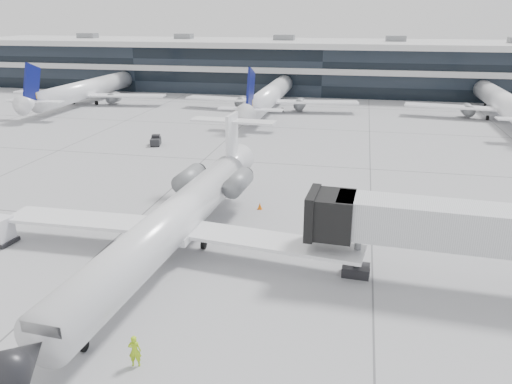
# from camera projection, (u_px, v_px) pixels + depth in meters

# --- Properties ---
(ground) EXTENTS (220.00, 220.00, 0.00)m
(ground) POSITION_uv_depth(u_px,v_px,m) (247.00, 231.00, 41.02)
(ground) COLOR gray
(ground) RESTS_ON ground
(terminal) EXTENTS (170.00, 22.00, 10.00)m
(terminal) POSITION_uv_depth(u_px,v_px,m) (326.00, 69.00, 114.90)
(terminal) COLOR black
(terminal) RESTS_ON ground
(bg_jet_left) EXTENTS (32.00, 40.00, 9.60)m
(bg_jet_left) POSITION_uv_depth(u_px,v_px,m) (90.00, 103.00, 100.42)
(bg_jet_left) COLOR white
(bg_jet_left) RESTS_ON ground
(bg_jet_center) EXTENTS (32.00, 40.00, 9.60)m
(bg_jet_center) POSITION_uv_depth(u_px,v_px,m) (271.00, 110.00, 93.25)
(bg_jet_center) COLOR white
(bg_jet_center) RESTS_ON ground
(bg_jet_right) EXTENTS (32.00, 40.00, 9.60)m
(bg_jet_right) POSITION_uv_depth(u_px,v_px,m) (500.00, 118.00, 85.51)
(bg_jet_right) COLOR white
(bg_jet_right) RESTS_ON ground
(regional_jet) EXTENTS (27.58, 34.44, 7.95)m
(regional_jet) POSITION_uv_depth(u_px,v_px,m) (174.00, 220.00, 36.33)
(regional_jet) COLOR white
(regional_jet) RESTS_ON ground
(jet_bridge) EXTENTS (18.33, 4.60, 5.88)m
(jet_bridge) POSITION_uv_depth(u_px,v_px,m) (468.00, 228.00, 31.11)
(jet_bridge) COLOR #B7BABC
(jet_bridge) RESTS_ON ground
(ramp_worker) EXTENTS (0.72, 0.55, 1.78)m
(ramp_worker) POSITION_uv_depth(u_px,v_px,m) (135.00, 351.00, 25.08)
(ramp_worker) COLOR #A4D716
(ramp_worker) RESTS_ON ground
(traffic_cone) EXTENTS (0.57, 0.57, 0.64)m
(traffic_cone) POSITION_uv_depth(u_px,v_px,m) (260.00, 206.00, 45.64)
(traffic_cone) COLOR orange
(traffic_cone) RESTS_ON ground
(far_tug) EXTENTS (1.75, 2.38, 1.36)m
(far_tug) POSITION_uv_depth(u_px,v_px,m) (156.00, 141.00, 67.89)
(far_tug) COLOR black
(far_tug) RESTS_ON ground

